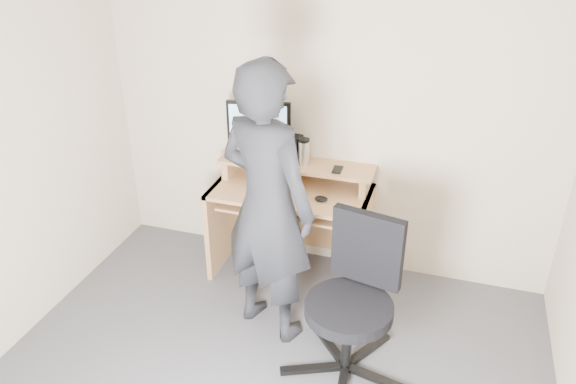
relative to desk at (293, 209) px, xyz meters
The scene contains 12 objects.
back_wall 0.76m from the desk, 47.89° to the left, with size 3.50×0.02×2.50m, color beige.
desk is the anchor object (origin of this frame).
monitor 0.71m from the desk, 167.82° to the left, with size 0.48×0.14×0.46m.
external_drive 0.47m from the desk, 98.24° to the left, with size 0.07×0.13×0.20m, color black.
travel_mug 0.46m from the desk, 44.29° to the left, with size 0.08×0.08×0.19m, color silver.
smartphone 0.49m from the desk, ahead, with size 0.07×0.13×0.01m, color black.
charger 0.42m from the desk, behind, with size 0.04×0.04×0.04m, color black.
headphones 0.46m from the desk, 154.69° to the left, with size 0.16×0.16×0.02m, color silver.
keyboard 0.21m from the desk, 93.10° to the right, with size 0.46×0.18×0.03m, color black.
mouse 0.39m from the desk, 34.18° to the right, with size 0.10×0.06×0.04m, color black.
office_chair 1.15m from the desk, 54.14° to the right, with size 0.81×0.80×1.02m.
person 0.83m from the desk, 86.75° to the right, with size 0.70×0.46×1.92m, color black.
Camera 1 is at (0.90, -2.13, 2.70)m, focal length 35.00 mm.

